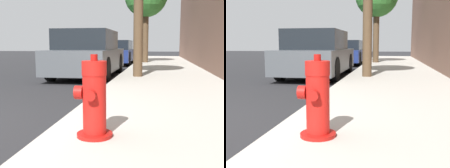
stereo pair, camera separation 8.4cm
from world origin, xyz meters
The scene contains 4 objects.
sidewalk_slab centered at (3.09, 0.00, 0.06)m, with size 2.83×40.00×0.12m.
fire_hydrant centered at (2.22, -0.16, 0.48)m, with size 0.37×0.36×0.81m.
parked_car_near centered at (0.64, 6.02, 0.71)m, with size 1.77×4.27×1.46m.
parked_car_mid centered at (0.67, 11.75, 0.61)m, with size 1.75×4.11×1.24m.
Camera 2 is at (2.91, -2.75, 1.02)m, focal length 45.00 mm.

